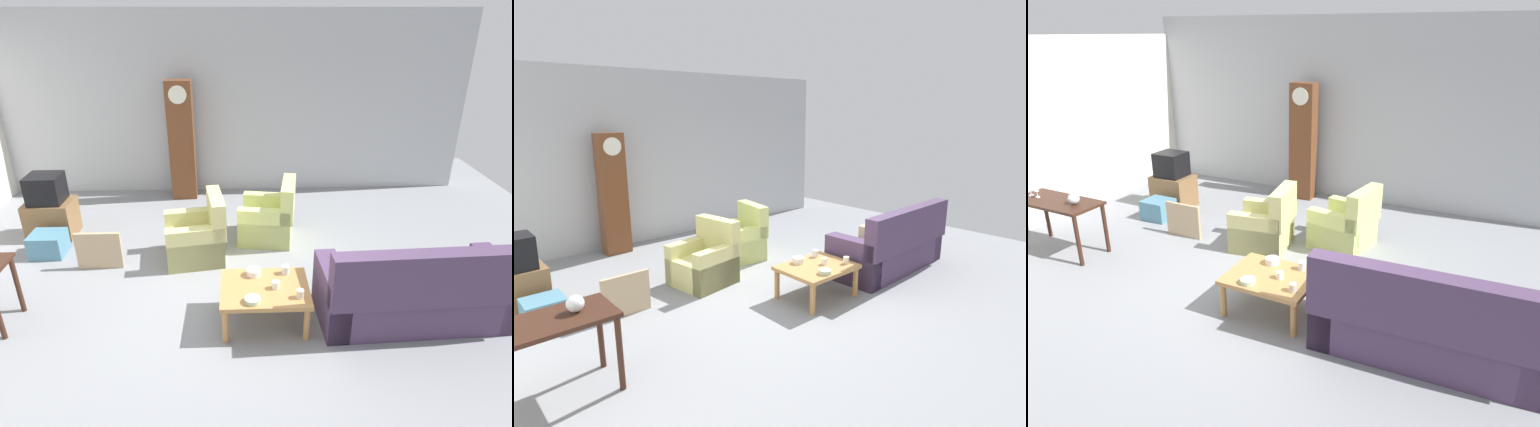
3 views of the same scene
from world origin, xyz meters
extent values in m
plane|color=gray|center=(0.00, 0.00, 0.00)|extent=(10.40, 10.40, 0.00)
cube|color=#ADAFB5|center=(0.00, 3.60, 1.60)|extent=(8.40, 0.16, 3.20)
cube|color=#4C3856|center=(1.99, -0.44, 0.22)|extent=(2.13, 0.93, 0.44)
cube|color=#4C3856|center=(2.00, -0.80, 0.74)|extent=(2.11, 0.29, 0.60)
cube|color=#4C3856|center=(2.92, -0.41, 0.34)|extent=(0.28, 0.85, 0.68)
cube|color=#4C3856|center=(1.06, -0.48, 0.34)|extent=(0.28, 0.85, 0.68)
cube|color=brown|center=(2.46, -0.37, 0.62)|extent=(0.36, 0.13, 0.36)
cube|color=#9E8966|center=(1.98, -0.40, 0.62)|extent=(0.38, 0.19, 0.36)
cube|color=#C6B284|center=(1.50, -0.42, 0.62)|extent=(0.37, 0.16, 0.36)
cube|color=#CCC67A|center=(-0.57, 0.95, 0.20)|extent=(0.87, 0.87, 0.40)
cube|color=#CCC67A|center=(-0.25, 1.00, 0.66)|extent=(0.30, 0.78, 0.52)
cube|color=#CCC67A|center=(-0.61, 1.25, 0.30)|extent=(0.78, 0.28, 0.60)
cube|color=#CCC67A|center=(-0.52, 0.66, 0.30)|extent=(0.78, 0.28, 0.60)
cube|color=#CCD67B|center=(0.47, 1.50, 0.20)|extent=(0.87, 0.87, 0.40)
cube|color=#CCD67B|center=(0.78, 1.45, 0.66)|extent=(0.30, 0.78, 0.52)
cube|color=#CCD67B|center=(0.51, 1.80, 0.30)|extent=(0.78, 0.28, 0.60)
cube|color=#CCD67B|center=(0.42, 1.20, 0.30)|extent=(0.78, 0.28, 0.60)
cube|color=#B27F47|center=(0.33, -0.46, 0.42)|extent=(0.96, 0.76, 0.05)
cylinder|color=#B27F47|center=(-0.09, -0.78, 0.20)|extent=(0.07, 0.07, 0.40)
cylinder|color=#B27F47|center=(0.75, -0.78, 0.20)|extent=(0.07, 0.07, 0.40)
cylinder|color=#B27F47|center=(-0.09, -0.13, 0.20)|extent=(0.07, 0.07, 0.40)
cylinder|color=#B27F47|center=(0.75, -0.13, 0.20)|extent=(0.07, 0.07, 0.40)
cube|color=#381E14|center=(-3.05, -0.41, 0.74)|extent=(1.30, 0.56, 0.04)
cylinder|color=#381E14|center=(-2.45, -0.64, 0.36)|extent=(0.06, 0.06, 0.72)
cylinder|color=#381E14|center=(-2.45, -0.17, 0.36)|extent=(0.06, 0.06, 0.72)
cube|color=brown|center=(-0.93, 3.18, 1.05)|extent=(0.44, 0.28, 2.10)
cylinder|color=silver|center=(-0.93, 3.02, 1.88)|extent=(0.30, 0.02, 0.30)
cube|color=brown|center=(-2.79, 1.72, 0.28)|extent=(0.68, 0.52, 0.56)
cube|color=tan|center=(-1.81, 0.73, 0.26)|extent=(0.60, 0.05, 0.52)
cube|color=teal|center=(-2.64, 1.13, 0.16)|extent=(0.45, 0.41, 0.33)
sphere|color=silver|center=(-2.71, -0.40, 0.83)|extent=(0.15, 0.15, 0.15)
cylinder|color=white|center=(0.45, -0.48, 0.49)|extent=(0.08, 0.08, 0.08)
cylinder|color=silver|center=(0.58, -0.20, 0.50)|extent=(0.09, 0.09, 0.10)
cylinder|color=beige|center=(0.69, -0.66, 0.49)|extent=(0.08, 0.08, 0.09)
cylinder|color=white|center=(0.22, -0.22, 0.49)|extent=(0.16, 0.16, 0.08)
cylinder|color=#B2C69E|center=(0.19, -0.72, 0.47)|extent=(0.17, 0.17, 0.05)
camera|label=1|loc=(0.08, -4.43, 3.20)|focal=30.90mm
camera|label=2|loc=(-3.70, -4.07, 2.45)|focal=29.98mm
camera|label=3|loc=(2.42, -4.36, 2.93)|focal=32.30mm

